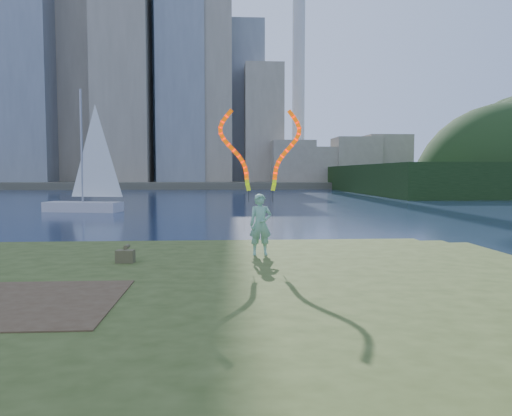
{
  "coord_description": "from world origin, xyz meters",
  "views": [
    {
      "loc": [
        1.09,
        -11.1,
        2.83
      ],
      "look_at": [
        1.87,
        1.0,
        1.99
      ],
      "focal_mm": 35.0,
      "sensor_mm": 36.0,
      "label": 1
    }
  ],
  "objects": [
    {
      "name": "observation_tower",
      "position": [
        18.0,
        102.0,
        39.11
      ],
      "size": [
        10.0,
        10.0,
        58.0
      ],
      "color": "silver",
      "rests_on": "far_shore"
    },
    {
      "name": "sailboat",
      "position": [
        -8.96,
        26.13,
        1.54
      ],
      "size": [
        5.97,
        3.03,
        8.98
      ],
      "rotation": [
        0.0,
        0.0,
        -0.23
      ],
      "color": "beige",
      "rests_on": "ground"
    },
    {
      "name": "ground",
      "position": [
        0.0,
        0.0,
        0.0
      ],
      "size": [
        320.0,
        320.0,
        0.0
      ],
      "primitive_type": "plane",
      "color": "#1A2843",
      "rests_on": "ground"
    },
    {
      "name": "dirt_patch",
      "position": [
        -2.2,
        -3.2,
        0.81
      ],
      "size": [
        3.2,
        3.0,
        0.02
      ],
      "primitive_type": "cube",
      "color": "#47331E",
      "rests_on": "grassy_knoll"
    },
    {
      "name": "grassy_knoll",
      "position": [
        0.0,
        -2.3,
        0.34
      ],
      "size": [
        20.0,
        18.0,
        0.8
      ],
      "color": "#354418",
      "rests_on": "ground"
    },
    {
      "name": "woman_with_ribbons",
      "position": [
        2.0,
        1.23,
        2.23
      ],
      "size": [
        2.01,
        0.39,
        3.92
      ],
      "rotation": [
        0.0,
        0.0,
        0.05
      ],
      "color": "#1A764A",
      "rests_on": "grassy_knoll"
    },
    {
      "name": "far_shore",
      "position": [
        0.0,
        95.0,
        0.6
      ],
      "size": [
        320.0,
        40.0,
        1.2
      ],
      "primitive_type": "cube",
      "color": "#504B3B",
      "rests_on": "ground"
    },
    {
      "name": "canvas_bag",
      "position": [
        -1.16,
        0.33,
        0.96
      ],
      "size": [
        0.42,
        0.48,
        0.38
      ],
      "rotation": [
        0.0,
        0.0,
        -0.06
      ],
      "color": "#4C4427",
      "rests_on": "grassy_knoll"
    }
  ]
}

